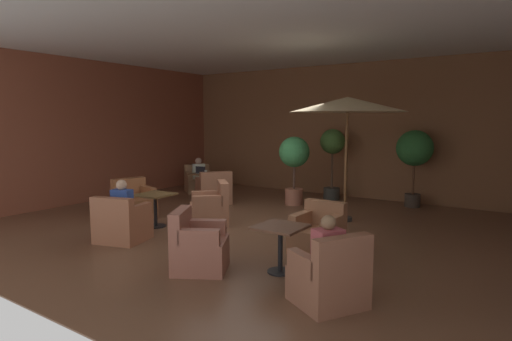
{
  "coord_description": "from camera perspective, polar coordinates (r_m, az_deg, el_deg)",
  "views": [
    {
      "loc": [
        4.96,
        -6.88,
        2.14
      ],
      "look_at": [
        0.0,
        0.45,
        1.1
      ],
      "focal_mm": 29.53,
      "sensor_mm": 36.0,
      "label": 1
    }
  ],
  "objects": [
    {
      "name": "armchair_mid_center_north",
      "position": [
        5.12,
        9.95,
        -14.27
      ],
      "size": [
        0.99,
        0.99,
        0.88
      ],
      "color": "#945C44",
      "rests_on": "ground_plane"
    },
    {
      "name": "ground_plane",
      "position": [
        8.75,
        -1.67,
        -7.52
      ],
      "size": [
        10.03,
        9.05,
        0.02
      ],
      "primitive_type": "cube",
      "color": "brown"
    },
    {
      "name": "armchair_mid_center_south",
      "position": [
        6.2,
        -7.87,
        -10.3
      ],
      "size": [
        0.99,
        0.99,
        0.88
      ],
      "color": "#9E5C49",
      "rests_on": "ground_plane"
    },
    {
      "name": "armchair_mid_center_east",
      "position": [
        7.07,
        8.42,
        -8.41
      ],
      "size": [
        0.73,
        0.79,
        0.81
      ],
      "color": "#A16947",
      "rests_on": "ground_plane"
    },
    {
      "name": "potted_tree_left_corner",
      "position": [
        11.13,
        20.68,
        2.42
      ],
      "size": [
        0.89,
        0.89,
        1.92
      ],
      "color": "#3F342B",
      "rests_on": "ground_plane"
    },
    {
      "name": "patron_blue_shirt",
      "position": [
        7.87,
        -17.69,
        -3.85
      ],
      "size": [
        0.39,
        0.29,
        0.66
      ],
      "color": "#2C4696",
      "rests_on": "ground_plane"
    },
    {
      "name": "cafe_table_front_right",
      "position": [
        8.8,
        -13.48,
        -4.26
      ],
      "size": [
        0.68,
        0.68,
        0.68
      ],
      "color": "black",
      "rests_on": "ground_plane"
    },
    {
      "name": "iced_drink_cup",
      "position": [
        11.74,
        -6.81,
        -0.21
      ],
      "size": [
        0.08,
        0.08,
        0.11
      ],
      "primitive_type": "cylinder",
      "color": "white",
      "rests_on": "cafe_table_front_left"
    },
    {
      "name": "armchair_front_left_north",
      "position": [
        11.04,
        -5.74,
        -2.8
      ],
      "size": [
        1.12,
        1.13,
        0.86
      ],
      "color": "#996045",
      "rests_on": "ground_plane"
    },
    {
      "name": "potted_tree_mid_left",
      "position": [
        10.78,
        5.2,
        1.57
      ],
      "size": [
        0.78,
        0.78,
        1.75
      ],
      "color": "#A4624B",
      "rests_on": "ground_plane"
    },
    {
      "name": "armchair_front_right_east",
      "position": [
        8.84,
        -6.12,
        -5.16
      ],
      "size": [
        1.05,
        1.05,
        0.9
      ],
      "color": "#9E6448",
      "rests_on": "ground_plane"
    },
    {
      "name": "ceiling_slab",
      "position": [
        8.63,
        -1.76,
        17.55
      ],
      "size": [
        10.03,
        9.05,
        0.06
      ],
      "primitive_type": "cube",
      "color": "silver",
      "rests_on": "wall_back_brick"
    },
    {
      "name": "patio_umbrella_tall_red",
      "position": [
        9.12,
        12.28,
        8.63
      ],
      "size": [
        2.43,
        2.43,
        2.64
      ],
      "color": "#2D2D2D",
      "rests_on": "ground_plane"
    },
    {
      "name": "armchair_front_right_south",
      "position": [
        9.84,
        -16.25,
        -4.23
      ],
      "size": [
        0.97,
        0.96,
        0.85
      ],
      "color": "#9F603A",
      "rests_on": "ground_plane"
    },
    {
      "name": "armchair_front_right_north",
      "position": [
        7.93,
        -17.74,
        -6.92
      ],
      "size": [
        0.96,
        0.93,
        0.84
      ],
      "color": "#A15F40",
      "rests_on": "ground_plane"
    },
    {
      "name": "cafe_table_mid_center",
      "position": [
        6.01,
        3.32,
        -9.01
      ],
      "size": [
        0.67,
        0.67,
        0.68
      ],
      "color": "black",
      "rests_on": "ground_plane"
    },
    {
      "name": "patron_with_friend",
      "position": [
        5.03,
        9.73,
        -10.08
      ],
      "size": [
        0.37,
        0.4,
        0.65
      ],
      "color": "#B24B51",
      "rests_on": "ground_plane"
    },
    {
      "name": "cafe_table_front_left",
      "position": [
        11.96,
        -6.86,
        -1.02
      ],
      "size": [
        0.71,
        0.71,
        0.68
      ],
      "color": "black",
      "rests_on": "ground_plane"
    },
    {
      "name": "open_laptop",
      "position": [
        11.89,
        -7.38,
        -0.15
      ],
      "size": [
        0.34,
        0.27,
        0.2
      ],
      "color": "#9EA0A5",
      "rests_on": "cafe_table_front_left"
    },
    {
      "name": "wall_left_accent",
      "position": [
        12.09,
        -21.29,
        4.96
      ],
      "size": [
        0.08,
        9.05,
        3.74
      ],
      "primitive_type": "cube",
      "color": "brown",
      "rests_on": "ground_plane"
    },
    {
      "name": "armchair_front_left_east",
      "position": [
        12.96,
        -7.79,
        -1.52
      ],
      "size": [
        1.07,
        1.07,
        0.81
      ],
      "color": "#916746",
      "rests_on": "ground_plane"
    },
    {
      "name": "patron_by_window",
      "position": [
        12.87,
        -7.78,
        0.19
      ],
      "size": [
        0.39,
        0.42,
        0.62
      ],
      "color": "silver",
      "rests_on": "ground_plane"
    },
    {
      "name": "wall_back_brick",
      "position": [
        12.4,
        10.54,
        5.34
      ],
      "size": [
        10.03,
        0.08,
        3.74
      ],
      "primitive_type": "cube",
      "color": "brown",
      "rests_on": "ground_plane"
    },
    {
      "name": "potted_tree_mid_right",
      "position": [
        11.63,
        10.31,
        2.67
      ],
      "size": [
        0.68,
        0.68,
        1.93
      ],
      "color": "#393934",
      "rests_on": "ground_plane"
    }
  ]
}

